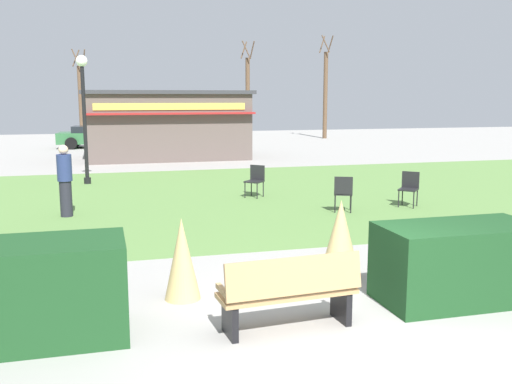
% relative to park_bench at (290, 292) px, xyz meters
% --- Properties ---
extents(ground_plane, '(80.00, 80.00, 0.00)m').
position_rel_park_bench_xyz_m(ground_plane, '(0.70, -0.40, -0.48)').
color(ground_plane, '#999691').
extents(lawn_patch, '(36.00, 12.00, 0.01)m').
position_rel_park_bench_xyz_m(lawn_patch, '(0.70, 9.52, -0.48)').
color(lawn_patch, '#5B8442').
rests_on(lawn_patch, ground_plane).
extents(park_bench, '(1.74, 0.65, 0.95)m').
position_rel_park_bench_xyz_m(park_bench, '(0.00, 0.00, 0.00)').
color(park_bench, tan).
rests_on(park_bench, ground_plane).
extents(hedge_left, '(2.34, 1.10, 1.16)m').
position_rel_park_bench_xyz_m(hedge_left, '(-3.06, 0.52, 0.10)').
color(hedge_left, '#19421E').
rests_on(hedge_left, ground_plane).
extents(hedge_right, '(2.20, 1.10, 1.07)m').
position_rel_park_bench_xyz_m(hedge_right, '(2.58, 0.39, 0.06)').
color(hedge_right, '#19421E').
rests_on(hedge_right, ground_plane).
extents(ornamental_grass_behind_left, '(0.64, 0.64, 1.23)m').
position_rel_park_bench_xyz_m(ornamental_grass_behind_left, '(1.41, 1.78, 0.13)').
color(ornamental_grass_behind_left, tan).
rests_on(ornamental_grass_behind_left, ground_plane).
extents(ornamental_grass_behind_right, '(0.50, 0.50, 1.16)m').
position_rel_park_bench_xyz_m(ornamental_grass_behind_right, '(-1.09, 1.44, 0.10)').
color(ornamental_grass_behind_right, tan).
rests_on(ornamental_grass_behind_right, ground_plane).
extents(lamppost_far, '(0.36, 0.36, 4.07)m').
position_rel_park_bench_xyz_m(lamppost_far, '(-2.60, 12.95, 2.09)').
color(lamppost_far, black).
rests_on(lamppost_far, ground_plane).
extents(food_kiosk, '(7.37, 4.49, 3.06)m').
position_rel_park_bench_xyz_m(food_kiosk, '(0.78, 20.24, 1.06)').
color(food_kiosk, '#594C47').
rests_on(food_kiosk, ground_plane).
extents(cafe_chair_west, '(0.62, 0.62, 0.89)m').
position_rel_park_bench_xyz_m(cafe_chair_west, '(2.03, 9.16, 0.05)').
color(cafe_chair_west, black).
rests_on(cafe_chair_west, ground_plane).
extents(cafe_chair_east, '(0.62, 0.62, 0.89)m').
position_rel_park_bench_xyz_m(cafe_chair_east, '(5.47, 6.78, 0.05)').
color(cafe_chair_east, black).
rests_on(cafe_chair_east, ground_plane).
extents(cafe_chair_center, '(0.57, 0.57, 0.89)m').
position_rel_park_bench_xyz_m(cafe_chair_center, '(3.52, 6.50, 0.05)').
color(cafe_chair_center, black).
rests_on(cafe_chair_center, ground_plane).
extents(person_standing, '(0.34, 0.34, 1.69)m').
position_rel_park_bench_xyz_m(person_standing, '(-2.97, 7.72, 0.38)').
color(person_standing, '#23232D').
rests_on(person_standing, ground_plane).
extents(parked_car_west_slot, '(4.36, 2.37, 1.20)m').
position_rel_park_bench_xyz_m(parked_car_west_slot, '(-2.33, 26.69, 0.16)').
color(parked_car_west_slot, '#2D6638').
rests_on(parked_car_west_slot, ground_plane).
extents(parked_car_center_slot, '(4.31, 2.27, 1.20)m').
position_rel_park_bench_xyz_m(parked_car_center_slot, '(2.52, 26.69, 0.16)').
color(parked_car_center_slot, silver).
rests_on(parked_car_center_slot, ground_plane).
extents(tree_left_bg, '(0.91, 0.96, 5.85)m').
position_rel_park_bench_xyz_m(tree_left_bg, '(-3.34, 34.09, 2.08)').
color(tree_left_bg, brown).
rests_on(tree_left_bg, ground_plane).
extents(tree_right_bg, '(0.91, 0.96, 6.75)m').
position_rel_park_bench_xyz_m(tree_right_bg, '(12.46, 30.11, 2.53)').
color(tree_right_bg, brown).
rests_on(tree_right_bg, ground_plane).
extents(tree_center_bg, '(0.91, 0.96, 6.35)m').
position_rel_park_bench_xyz_m(tree_center_bg, '(7.31, 30.92, 2.33)').
color(tree_center_bg, brown).
rests_on(tree_center_bg, ground_plane).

